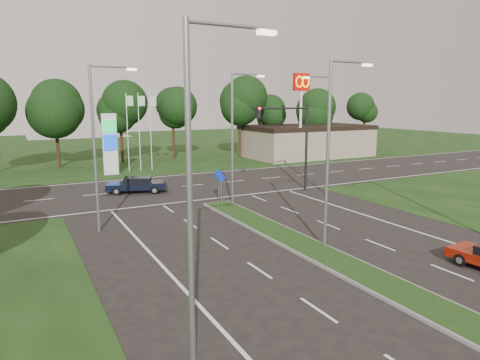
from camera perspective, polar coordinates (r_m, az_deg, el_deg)
name	(u,v)px	position (r m, az deg, el deg)	size (l,w,h in m)	color
ground	(413,300)	(17.21, 22.06, -14.64)	(160.00, 160.00, 0.00)	black
verge_far	(109,151)	(66.33, -17.12, 3.75)	(160.00, 50.00, 0.02)	black
cross_road	(182,187)	(36.64, -7.81, -0.88)	(160.00, 12.00, 0.02)	black
median_kerb	(339,263)	(19.74, 13.05, -10.68)	(2.00, 26.00, 0.12)	slate
commercial_building	(307,141)	(57.42, 8.90, 5.14)	(16.00, 9.00, 4.00)	gray
streetlight_median_near	(331,145)	(20.73, 12.09, 4.64)	(2.53, 0.22, 9.00)	gray
streetlight_median_far	(235,132)	(29.08, -0.69, 6.43)	(2.53, 0.22, 9.00)	gray
streetlight_left_near	(197,182)	(10.76, -5.78, -0.25)	(2.53, 0.22, 9.00)	gray
streetlight_left_far	(98,140)	(24.21, -18.45, 5.13)	(2.53, 0.22, 9.00)	gray
streetlight_right_far	(326,129)	(33.37, 11.39, 6.73)	(2.53, 0.22, 9.00)	gray
traffic_signal	(293,133)	(34.02, 7.11, 6.19)	(5.10, 0.42, 7.00)	black
median_signs	(219,181)	(29.42, -2.77, -0.15)	(1.16, 1.76, 2.38)	gray
gas_pylon	(112,142)	(43.85, -16.70, 4.83)	(5.80, 1.26, 8.00)	silver
mcdonalds_sign	(301,94)	(51.60, 8.18, 11.24)	(2.20, 0.47, 10.40)	silver
treeline_far	(133,104)	(51.25, -14.14, 9.76)	(6.00, 6.00, 9.90)	black
navy_sedan	(137,184)	(34.72, -13.60, -0.57)	(4.87, 3.26, 1.24)	black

